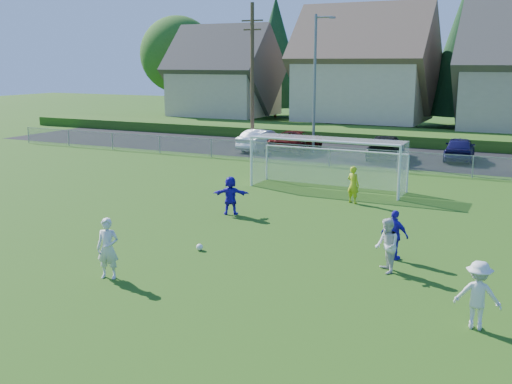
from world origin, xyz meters
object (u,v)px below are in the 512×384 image
(goalkeeper, at_px, (353,185))
(car_c, at_px, (297,141))
(player_blue_a, at_px, (395,235))
(car_d, at_px, (386,147))
(soccer_ball, at_px, (200,247))
(car_b, at_px, (262,140))
(player_white_c, at_px, (478,295))
(player_white_b, at_px, (387,246))
(car_e, at_px, (460,149))
(player_blue_b, at_px, (231,195))
(player_white_a, at_px, (108,248))
(soccer_goal, at_px, (329,155))

(goalkeeper, xyz_separation_m, car_c, (-8.03, 13.27, -0.09))
(player_blue_a, bearing_deg, car_d, -59.41)
(soccer_ball, xyz_separation_m, car_b, (-7.85, 21.35, 0.62))
(player_white_c, bearing_deg, car_b, -57.21)
(soccer_ball, bearing_deg, goalkeeper, 73.73)
(player_blue_a, bearing_deg, car_c, -44.39)
(player_white_b, height_order, car_e, player_white_b)
(soccer_ball, relative_size, player_white_c, 0.14)
(player_blue_b, xyz_separation_m, car_c, (-4.16, 17.32, -0.06))
(car_e, bearing_deg, player_white_a, 72.37)
(player_white_c, bearing_deg, car_c, -61.86)
(soccer_ball, bearing_deg, car_b, 110.18)
(player_blue_a, xyz_separation_m, car_b, (-13.77, 19.47, -0.06))
(soccer_ball, distance_m, car_b, 22.75)
(goalkeeper, distance_m, car_d, 12.90)
(car_e, bearing_deg, player_blue_b, 65.97)
(car_c, bearing_deg, player_white_c, 121.25)
(goalkeeper, height_order, car_c, goalkeeper)
(player_white_a, xyz_separation_m, car_c, (-4.50, 25.28, -0.16))
(car_c, relative_size, soccer_goal, 0.70)
(player_white_b, relative_size, player_blue_a, 1.03)
(player_white_a, xyz_separation_m, player_white_b, (6.99, 3.92, -0.07))
(goalkeeper, bearing_deg, soccer_ball, 94.63)
(player_blue_b, bearing_deg, player_white_c, 124.18)
(player_white_b, distance_m, car_c, 24.25)
(goalkeeper, distance_m, car_c, 15.51)
(car_b, bearing_deg, player_white_a, 110.75)
(player_white_c, height_order, car_d, player_white_c)
(soccer_ball, distance_m, player_blue_b, 4.87)
(goalkeeper, bearing_deg, car_c, -37.91)
(car_d, bearing_deg, soccer_goal, 80.90)
(soccer_ball, height_order, car_d, car_d)
(player_white_b, xyz_separation_m, player_white_c, (2.80, -2.83, 0.00))
(car_b, distance_m, soccer_goal, 13.24)
(soccer_ball, distance_m, player_white_a, 3.55)
(player_blue_b, bearing_deg, car_d, -118.95)
(car_b, height_order, soccer_goal, soccer_goal)
(goalkeeper, distance_m, car_b, 16.37)
(car_b, xyz_separation_m, soccer_goal, (8.40, -10.19, 0.90))
(player_blue_a, height_order, car_e, player_blue_a)
(player_white_a, distance_m, car_b, 25.60)
(player_white_c, bearing_deg, car_e, -84.08)
(player_blue_a, height_order, soccer_goal, soccer_goal)
(goalkeeper, xyz_separation_m, car_e, (2.59, 14.08, -0.08))
(player_blue_b, bearing_deg, player_white_a, 70.73)
(player_blue_b, height_order, car_c, player_blue_b)
(soccer_ball, relative_size, soccer_goal, 0.03)
(car_c, bearing_deg, player_blue_b, 104.19)
(player_blue_a, height_order, car_c, player_blue_a)
(player_white_b, distance_m, car_b, 24.94)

